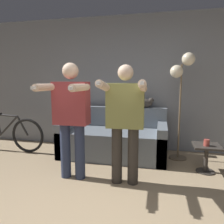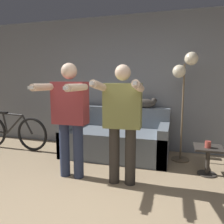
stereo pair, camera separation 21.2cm
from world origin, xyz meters
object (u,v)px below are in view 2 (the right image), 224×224
(couch, at_px, (116,140))
(cup, at_px, (208,144))
(person_left, at_px, (70,112))
(side_table, at_px, (208,155))
(cat, at_px, (146,103))
(person_right, at_px, (122,116))
(floor_lamp, at_px, (185,76))
(bicycle, at_px, (12,132))

(couch, height_order, cup, couch)
(couch, distance_m, person_left, 1.28)
(couch, distance_m, side_table, 1.56)
(couch, relative_size, cat, 3.55)
(couch, height_order, side_table, couch)
(couch, bearing_deg, person_left, -109.21)
(cup, bearing_deg, person_left, -162.64)
(person_right, distance_m, side_table, 1.43)
(floor_lamp, bearing_deg, side_table, -55.03)
(floor_lamp, height_order, side_table, floor_lamp)
(floor_lamp, distance_m, bicycle, 3.44)
(person_left, distance_m, person_right, 0.74)
(cat, bearing_deg, cup, -39.28)
(couch, relative_size, person_right, 1.20)
(person_left, height_order, cup, person_left)
(couch, distance_m, cat, 0.88)
(floor_lamp, relative_size, bicycle, 1.13)
(side_table, bearing_deg, person_left, -161.41)
(couch, height_order, cat, cat)
(bicycle, bearing_deg, side_table, -3.55)
(person_right, bearing_deg, cup, 24.90)
(cup, distance_m, bicycle, 3.60)
(couch, xyz_separation_m, bicycle, (-2.10, -0.20, 0.06))
(couch, bearing_deg, person_right, -70.35)
(person_right, relative_size, cup, 16.32)
(cat, relative_size, bicycle, 0.33)
(floor_lamp, height_order, bicycle, floor_lamp)
(side_table, xyz_separation_m, bicycle, (-3.60, 0.22, 0.05))
(person_left, xyz_separation_m, cat, (0.85, 1.40, 0.01))
(person_left, relative_size, cat, 3.03)
(person_right, height_order, cat, person_right)
(floor_lamp, bearing_deg, couch, -175.61)
(cat, distance_m, bicycle, 2.71)
(person_right, distance_m, bicycle, 2.68)
(person_left, height_order, side_table, person_left)
(side_table, bearing_deg, bicycle, 176.45)
(couch, xyz_separation_m, cup, (1.48, -0.47, 0.18))
(person_left, height_order, person_right, person_left)
(floor_lamp, bearing_deg, cat, 158.59)
(cat, relative_size, floor_lamp, 0.29)
(cat, distance_m, side_table, 1.43)
(couch, height_order, person_right, person_right)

